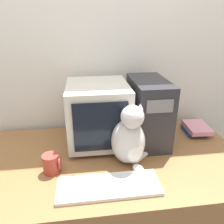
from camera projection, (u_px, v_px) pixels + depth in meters
wall_back at (101, 53)px, 1.50m from camera, size 7.00×0.05×2.50m
desk at (110, 204)px, 1.41m from camera, size 1.55×0.82×0.73m
crt_monitor at (98, 113)px, 1.35m from camera, size 0.36×0.41×0.38m
computer_tower at (148, 111)px, 1.37m from camera, size 0.21×0.40×0.40m
keyboard at (109, 186)px, 1.03m from camera, size 0.48×0.17×0.02m
cat at (129, 139)px, 1.16m from camera, size 0.27×0.27×0.35m
book_stack at (196, 128)px, 1.52m from camera, size 0.16×0.21×0.06m
pen at (87, 177)px, 1.10m from camera, size 0.15×0.04×0.01m
mug at (52, 164)px, 1.12m from camera, size 0.09×0.09×0.10m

